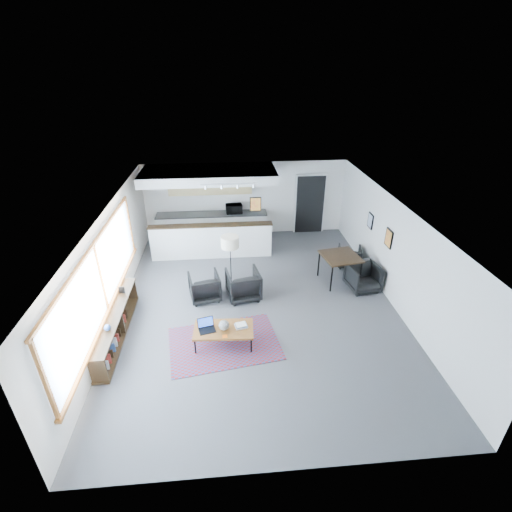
{
  "coord_description": "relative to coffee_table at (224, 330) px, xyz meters",
  "views": [
    {
      "loc": [
        -0.74,
        -7.95,
        5.65
      ],
      "look_at": [
        0.01,
        0.4,
        1.19
      ],
      "focal_mm": 26.0,
      "sensor_mm": 36.0,
      "label": 1
    }
  ],
  "objects": [
    {
      "name": "room",
      "position": [
        0.88,
        1.49,
        0.91
      ],
      "size": [
        7.02,
        9.02,
        2.62
      ],
      "color": "#4B4B4E",
      "rests_on": "ground"
    },
    {
      "name": "window",
      "position": [
        -2.59,
        0.59,
        1.06
      ],
      "size": [
        0.1,
        5.95,
        1.66
      ],
      "color": "#8CBFFF",
      "rests_on": "room"
    },
    {
      "name": "console",
      "position": [
        -2.42,
        0.44,
        -0.07
      ],
      "size": [
        0.35,
        3.0,
        0.8
      ],
      "color": "black",
      "rests_on": "floor"
    },
    {
      "name": "kitchenette",
      "position": [
        -0.32,
        5.19,
        0.98
      ],
      "size": [
        4.2,
        1.96,
        2.6
      ],
      "color": "white",
      "rests_on": "floor"
    },
    {
      "name": "doorway",
      "position": [
        3.18,
        5.91,
        0.68
      ],
      "size": [
        1.1,
        0.12,
        2.15
      ],
      "color": "black",
      "rests_on": "room"
    },
    {
      "name": "track_light",
      "position": [
        0.29,
        3.69,
        2.13
      ],
      "size": [
        1.6,
        0.07,
        0.15
      ],
      "color": "silver",
      "rests_on": "room"
    },
    {
      "name": "wall_art_lower",
      "position": [
        4.35,
        1.89,
        1.16
      ],
      "size": [
        0.03,
        0.38,
        0.48
      ],
      "color": "black",
      "rests_on": "room"
    },
    {
      "name": "wall_art_upper",
      "position": [
        4.35,
        3.19,
        1.11
      ],
      "size": [
        0.03,
        0.34,
        0.44
      ],
      "color": "black",
      "rests_on": "room"
    },
    {
      "name": "kilim_rug",
      "position": [
        0.0,
        -0.0,
        -0.39
      ],
      "size": [
        2.63,
        1.99,
        0.01
      ],
      "rotation": [
        0.0,
        0.0,
        0.15
      ],
      "color": "#50293E",
      "rests_on": "floor"
    },
    {
      "name": "coffee_table",
      "position": [
        0.0,
        0.0,
        0.0
      ],
      "size": [
        1.34,
        0.78,
        0.43
      ],
      "rotation": [
        0.0,
        0.0,
        -0.06
      ],
      "color": "brown",
      "rests_on": "floor"
    },
    {
      "name": "laptop",
      "position": [
        -0.37,
        0.03,
        0.11
      ],
      "size": [
        0.41,
        0.37,
        0.25
      ],
      "rotation": [
        0.0,
        0.0,
        0.25
      ],
      "color": "black",
      "rests_on": "coffee_table"
    },
    {
      "name": "ceramic_pot",
      "position": [
        0.01,
        -0.03,
        0.15
      ],
      "size": [
        0.23,
        0.23,
        0.23
      ],
      "rotation": [
        0.0,
        0.0,
        -0.35
      ],
      "color": "gray",
      "rests_on": "coffee_table"
    },
    {
      "name": "book_stack",
      "position": [
        0.39,
        0.03,
        0.07
      ],
      "size": [
        0.31,
        0.26,
        0.08
      ],
      "rotation": [
        0.0,
        0.0,
        0.21
      ],
      "color": "silver",
      "rests_on": "coffee_table"
    },
    {
      "name": "coaster",
      "position": [
        0.03,
        -0.27,
        0.04
      ],
      "size": [
        0.11,
        0.11,
        0.01
      ],
      "rotation": [
        0.0,
        0.0,
        0.07
      ],
      "color": "#E5590C",
      "rests_on": "coffee_table"
    },
    {
      "name": "armchair_left",
      "position": [
        -0.48,
        1.85,
        0.0
      ],
      "size": [
        0.9,
        0.86,
        0.79
      ],
      "primitive_type": "imported",
      "rotation": [
        0.0,
        0.0,
        3.34
      ],
      "color": "black",
      "rests_on": "floor"
    },
    {
      "name": "armchair_right",
      "position": [
        0.54,
        1.82,
        0.03
      ],
      "size": [
        0.95,
        0.91,
        0.86
      ],
      "primitive_type": "imported",
      "rotation": [
        0.0,
        0.0,
        3.31
      ],
      "color": "black",
      "rests_on": "floor"
    },
    {
      "name": "floor_lamp",
      "position": [
        0.23,
        2.18,
        1.02
      ],
      "size": [
        0.59,
        0.59,
        1.63
      ],
      "rotation": [
        0.0,
        0.0,
        -0.31
      ],
      "color": "black",
      "rests_on": "floor"
    },
    {
      "name": "dining_table",
      "position": [
        3.3,
        2.38,
        0.36
      ],
      "size": [
        1.13,
        1.13,
        0.83
      ],
      "rotation": [
        0.0,
        0.0,
        0.17
      ],
      "color": "black",
      "rests_on": "floor"
    },
    {
      "name": "dining_chair_near",
      "position": [
        3.85,
        1.92,
        -0.05
      ],
      "size": [
        0.76,
        0.73,
        0.7
      ],
      "primitive_type": "imported",
      "rotation": [
        0.0,
        0.0,
        0.15
      ],
      "color": "black",
      "rests_on": "floor"
    },
    {
      "name": "dining_chair_far",
      "position": [
        3.88,
        3.24,
        -0.1
      ],
      "size": [
        0.68,
        0.65,
        0.58
      ],
      "primitive_type": "imported",
      "rotation": [
        0.0,
        0.0,
        2.91
      ],
      "color": "black",
      "rests_on": "floor"
    },
    {
      "name": "microwave",
      "position": [
        0.45,
        5.64,
        0.72
      ],
      "size": [
        0.58,
        0.36,
        0.37
      ],
      "primitive_type": "imported",
      "rotation": [
        0.0,
        0.0,
        0.1
      ],
      "color": "black",
      "rests_on": "kitchenette"
    }
  ]
}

